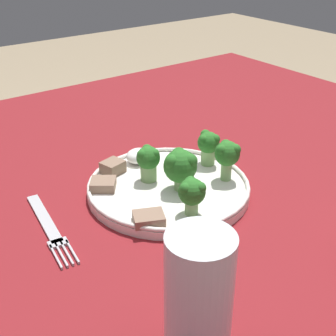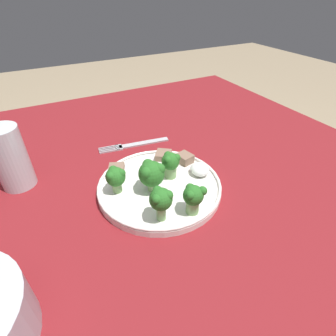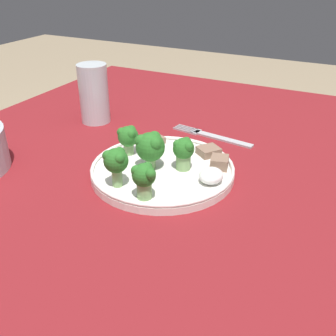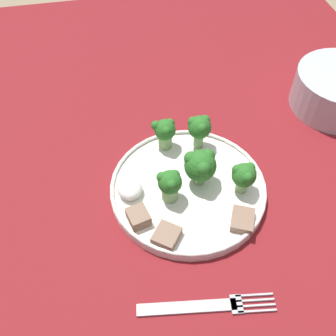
# 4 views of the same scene
# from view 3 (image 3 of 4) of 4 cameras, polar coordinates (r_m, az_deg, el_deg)

# --- Properties ---
(table) EXTENTS (1.20, 1.01, 0.71)m
(table) POSITION_cam_3_polar(r_m,az_deg,el_deg) (0.66, 0.11, -9.89)
(table) COLOR maroon
(table) RESTS_ON ground_plane
(dinner_plate) EXTENTS (0.23, 0.23, 0.02)m
(dinner_plate) POSITION_cam_3_polar(r_m,az_deg,el_deg) (0.65, -0.79, -0.24)
(dinner_plate) COLOR white
(dinner_plate) RESTS_ON table
(fork) EXTENTS (0.04, 0.17, 0.00)m
(fork) POSITION_cam_3_polar(r_m,az_deg,el_deg) (0.79, 6.49, 4.60)
(fork) COLOR #B2B2B7
(fork) RESTS_ON table
(drinking_glass) EXTENTS (0.06, 0.06, 0.12)m
(drinking_glass) POSITION_cam_3_polar(r_m,az_deg,el_deg) (0.86, -10.67, 10.11)
(drinking_glass) COLOR silver
(drinking_glass) RESTS_ON table
(broccoli_floret_near_rim_left) EXTENTS (0.04, 0.04, 0.06)m
(broccoli_floret_near_rim_left) POSITION_cam_3_polar(r_m,az_deg,el_deg) (0.58, -7.56, 0.96)
(broccoli_floret_near_rim_left) COLOR #7FA866
(broccoli_floret_near_rim_left) RESTS_ON dinner_plate
(broccoli_floret_center_left) EXTENTS (0.04, 0.03, 0.05)m
(broccoli_floret_center_left) POSITION_cam_3_polar(r_m,az_deg,el_deg) (0.55, -3.51, -1.33)
(broccoli_floret_center_left) COLOR #7FA866
(broccoli_floret_center_left) RESTS_ON dinner_plate
(broccoli_floret_back_left) EXTENTS (0.05, 0.05, 0.06)m
(broccoli_floret_back_left) POSITION_cam_3_polar(r_m,az_deg,el_deg) (0.63, -2.58, 3.17)
(broccoli_floret_back_left) COLOR #7FA866
(broccoli_floret_back_left) RESTS_ON dinner_plate
(broccoli_floret_front_left) EXTENTS (0.04, 0.04, 0.05)m
(broccoli_floret_front_left) POSITION_cam_3_polar(r_m,az_deg,el_deg) (0.68, -5.80, 4.54)
(broccoli_floret_front_left) COLOR #7FA866
(broccoli_floret_front_left) RESTS_ON dinner_plate
(broccoli_floret_center_back) EXTENTS (0.04, 0.03, 0.05)m
(broccoli_floret_center_back) POSITION_cam_3_polar(r_m,az_deg,el_deg) (0.63, 2.37, 2.51)
(broccoli_floret_center_back) COLOR #7FA866
(broccoli_floret_center_back) RESTS_ON dinner_plate
(meat_slice_front_slice) EXTENTS (0.04, 0.03, 0.02)m
(meat_slice_front_slice) POSITION_cam_3_polar(r_m,az_deg,el_deg) (0.65, 7.49, 0.82)
(meat_slice_front_slice) COLOR #846651
(meat_slice_front_slice) RESTS_ON dinner_plate
(meat_slice_middle_slice) EXTENTS (0.05, 0.04, 0.01)m
(meat_slice_middle_slice) POSITION_cam_3_polar(r_m,az_deg,el_deg) (0.73, -2.24, 4.02)
(meat_slice_middle_slice) COLOR #846651
(meat_slice_middle_slice) RESTS_ON dinner_plate
(meat_slice_rear_slice) EXTENTS (0.05, 0.05, 0.01)m
(meat_slice_rear_slice) POSITION_cam_3_polar(r_m,az_deg,el_deg) (0.69, 5.92, 2.46)
(meat_slice_rear_slice) COLOR #846651
(meat_slice_rear_slice) RESTS_ON dinner_plate
(sauce_dollop) EXTENTS (0.04, 0.04, 0.02)m
(sauce_dollop) POSITION_cam_3_polar(r_m,az_deg,el_deg) (0.60, 6.29, -1.11)
(sauce_dollop) COLOR white
(sauce_dollop) RESTS_ON dinner_plate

